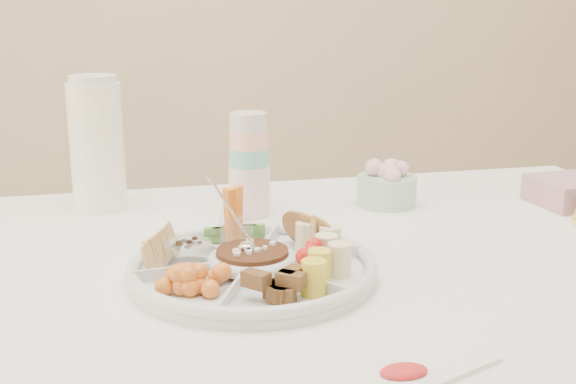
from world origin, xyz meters
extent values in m
cylinder|color=silver|center=(-0.15, -0.08, 0.78)|extent=(0.41, 0.41, 0.04)
cylinder|color=#38210F|center=(-0.15, -0.08, 0.79)|extent=(0.12, 0.12, 0.04)
cylinder|color=silver|center=(-0.09, 0.26, 0.87)|extent=(0.10, 0.10, 0.23)
cylinder|color=white|center=(-0.39, 0.37, 0.90)|extent=(0.12, 0.12, 0.28)
cylinder|color=#ADE8BD|center=(0.20, 0.26, 0.80)|extent=(0.13, 0.13, 0.09)
cube|color=#B78292|center=(0.59, 0.17, 0.79)|extent=(0.18, 0.16, 0.06)
cube|color=silver|center=(-0.07, -0.43, 0.76)|extent=(0.32, 0.21, 0.01)
camera|label=1|loc=(-0.34, -1.12, 1.18)|focal=45.00mm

